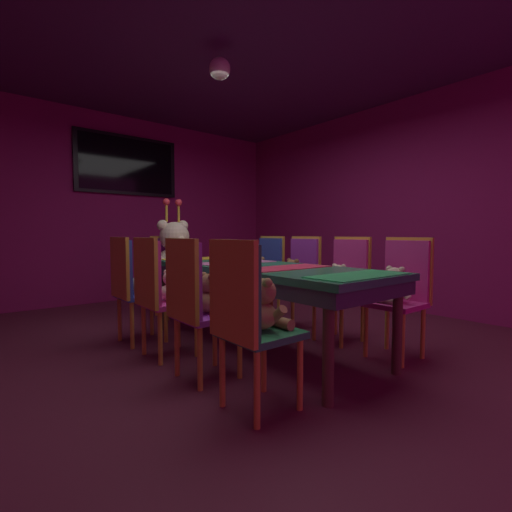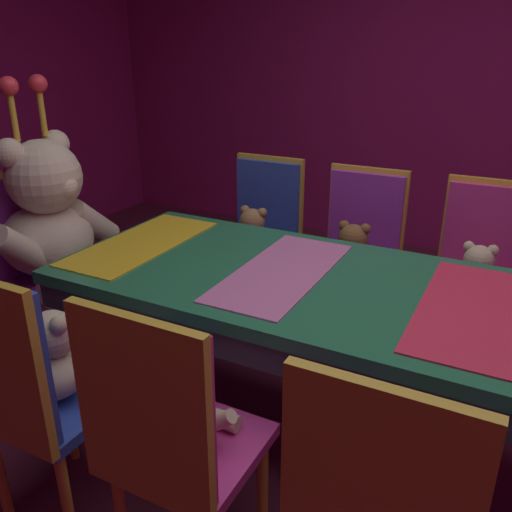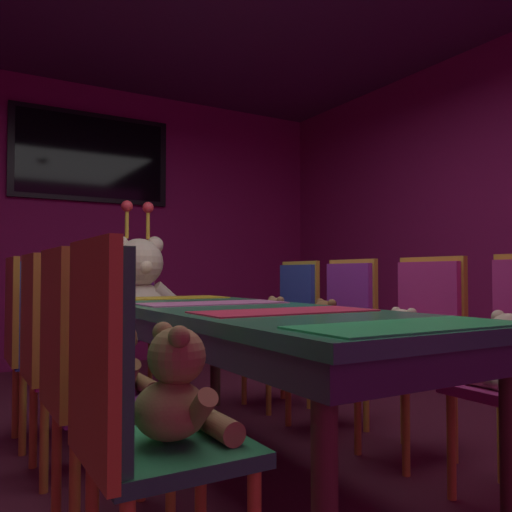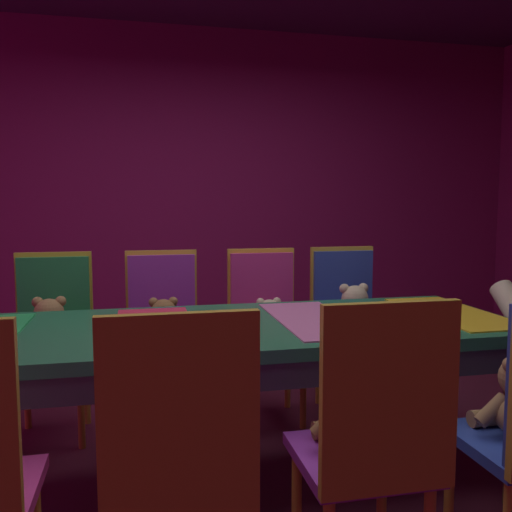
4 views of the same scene
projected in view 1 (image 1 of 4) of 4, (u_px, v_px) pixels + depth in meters
ground_plane at (259, 348)px, 3.25m from camera, size 7.90×7.90×0.00m
wall_back at (126, 209)px, 5.64m from camera, size 5.20×0.12×2.80m
wall_right at (410, 204)px, 4.81m from camera, size 0.12×6.40×2.80m
ceiling_panel at (259, 22)px, 3.08m from camera, size 5.20×6.40×0.04m
banquet_table at (259, 275)px, 3.21m from camera, size 0.90×2.44×0.75m
chair_left_0 at (244, 310)px, 2.02m from camera, size 0.42×0.41×0.98m
teddy_left_0 at (264, 307)px, 2.11m from camera, size 0.25×0.33×0.31m
chair_left_1 at (192, 295)px, 2.48m from camera, size 0.42×0.41×0.98m
teddy_left_1 at (210, 296)px, 2.57m from camera, size 0.23×0.30×0.28m
chair_left_2 at (155, 286)px, 2.94m from camera, size 0.42×0.41×0.98m
teddy_left_2 at (171, 287)px, 3.03m from camera, size 0.21×0.27×0.26m
chair_left_3 at (129, 280)px, 3.33m from camera, size 0.42×0.41×0.98m
teddy_left_3 at (144, 278)px, 3.42m from camera, size 0.26×0.34×0.32m
chair_right_0 at (403, 284)px, 3.04m from camera, size 0.42×0.41×0.98m
teddy_right_0 at (394, 287)px, 2.95m from camera, size 0.24×0.31×0.29m
chair_right_1 at (347, 277)px, 3.51m from camera, size 0.42×0.41×0.98m
teddy_right_1 at (337, 281)px, 3.42m from camera, size 0.22×0.29×0.27m
chair_right_2 at (301, 272)px, 3.95m from camera, size 0.42×0.41×0.98m
teddy_right_2 at (291, 275)px, 3.86m from camera, size 0.24×0.31×0.29m
chair_right_3 at (267, 268)px, 4.41m from camera, size 0.42×0.41×0.98m
teddy_right_3 at (258, 270)px, 4.32m from camera, size 0.23×0.30×0.29m
throne_chair at (169, 267)px, 4.58m from camera, size 0.41×0.42×0.98m
king_teddy_bear at (175, 254)px, 4.43m from camera, size 0.76×0.59×0.98m
wall_tv at (128, 165)px, 5.52m from camera, size 1.53×0.06×0.89m
pendant_light at (220, 69)px, 3.39m from camera, size 0.20×0.20×0.20m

